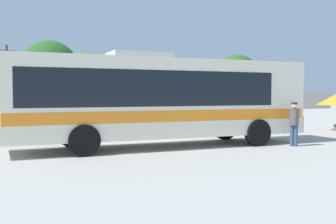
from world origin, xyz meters
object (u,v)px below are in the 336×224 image
Objects in this scene: roadside_tree_midleft at (50,63)px; roadside_tree_midright at (83,70)px; coach_bus_cream_orange at (158,97)px; roadside_tree_right at (237,72)px; attendant_by_bus_door at (294,121)px; utility_pole_near at (7,78)px.

roadside_tree_midright is at bearing 34.17° from roadside_tree_midleft.
coach_bus_cream_orange is 39.98m from roadside_tree_right.
attendant_by_bus_door is 33.55m from roadside_tree_midleft.
utility_pole_near is at bearing -179.21° from roadside_tree_midleft.
attendant_by_bus_door is 36.35m from roadside_tree_midright.
roadside_tree_midleft reaches higher than attendant_by_bus_door.
coach_bus_cream_orange is at bearing -100.20° from roadside_tree_midright.
roadside_tree_midleft is at bearing 95.39° from attendant_by_bus_door.
roadside_tree_midleft reaches higher than roadside_tree_midright.
roadside_tree_right is (28.65, -0.74, 1.27)m from utility_pole_near.
roadside_tree_right reaches higher than utility_pole_near.
attendant_by_bus_door is at bearing -123.28° from roadside_tree_right.
attendant_by_bus_door is 38.86m from roadside_tree_right.
attendant_by_bus_door is 0.24× the size of roadside_tree_midright.
coach_bus_cream_orange reaches higher than attendant_by_bus_door.
roadside_tree_midright is at bearing 79.80° from coach_bus_cream_orange.
roadside_tree_right is at bearing -10.81° from roadside_tree_midright.
utility_pole_near reaches higher than coach_bus_cream_orange.
roadside_tree_midright reaches higher than attendant_by_bus_door.
coach_bus_cream_orange is 1.64× the size of utility_pole_near.
attendant_by_bus_door is at bearing -77.31° from utility_pole_near.
attendant_by_bus_door is 0.23× the size of roadside_tree_right.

